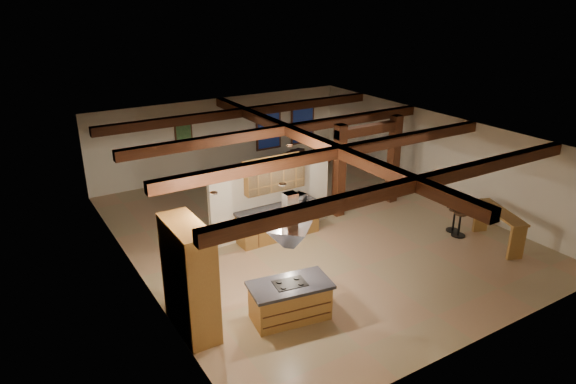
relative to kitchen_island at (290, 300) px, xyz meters
name	(u,v)px	position (x,y,z in m)	size (l,w,h in m)	color
ground	(310,230)	(2.75, 3.35, -0.43)	(12.00, 12.00, 0.00)	tan
room_walls	(310,173)	(2.75, 3.35, 1.35)	(12.00, 12.00, 12.00)	beige
ceiling_beams	(311,140)	(2.75, 3.35, 2.33)	(10.00, 12.00, 0.28)	#361B0D
timber_posts	(368,155)	(5.25, 3.85, 1.33)	(2.50, 0.30, 2.90)	#361B0D
partition_wall	(271,197)	(1.75, 3.85, 0.67)	(3.80, 0.18, 2.20)	beige
pantry_cabinet	(190,278)	(-1.91, 0.75, 0.77)	(0.67, 1.60, 2.40)	olive
back_counter	(278,222)	(1.75, 3.46, 0.04)	(2.50, 0.66, 0.94)	olive
upper_display_cabinet	(274,174)	(1.75, 3.66, 1.42)	(1.80, 0.36, 0.95)	olive
range_hood	(290,244)	(0.00, 0.00, 1.35)	(1.10, 1.10, 1.40)	silver
back_windows	(286,126)	(5.55, 9.28, 1.07)	(2.70, 0.07, 1.70)	#361B0D
framed_art	(184,136)	(1.25, 9.29, 1.27)	(0.65, 0.05, 0.85)	#361B0D
recessed_cans	(265,172)	(0.22, 1.42, 2.44)	(3.16, 2.46, 0.03)	silver
kitchen_island	(290,300)	(0.00, 0.00, 0.00)	(1.85, 1.18, 0.86)	olive
dining_table	(257,199)	(2.26, 5.65, -0.14)	(1.64, 0.91, 0.58)	#3E190F
sofa	(283,159)	(5.11, 8.77, -0.11)	(2.20, 0.86, 0.64)	black
microwave	(298,198)	(2.40, 3.46, 0.63)	(0.44, 0.30, 0.24)	#BBBCC0
bar_counter	(499,222)	(6.68, -0.08, 0.24)	(1.10, 1.94, 1.00)	olive
side_table	(322,155)	(6.76, 8.44, -0.12)	(0.50, 0.50, 0.62)	#361B0D
table_lamp	(322,141)	(6.76, 8.44, 0.44)	(0.30, 0.30, 0.35)	black
bar_stool_a	(459,217)	(6.21, 0.86, 0.14)	(0.40, 0.40, 1.13)	black
bar_stool_b	(453,213)	(6.31, 1.17, 0.13)	(0.39, 0.41, 1.11)	black
dining_chairs	(257,189)	(2.26, 5.65, 0.20)	(2.27, 2.27, 1.24)	#361B0D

